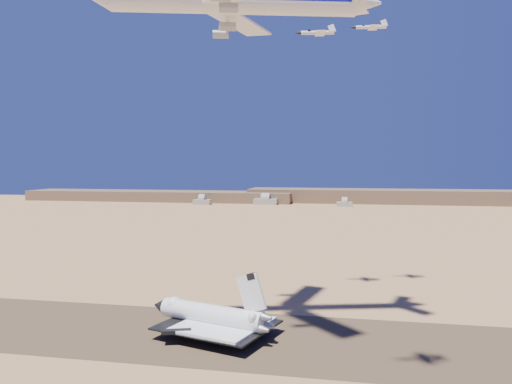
% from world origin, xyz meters
% --- Properties ---
extents(ground, '(1200.00, 1200.00, 0.00)m').
position_xyz_m(ground, '(0.00, 0.00, 0.00)').
color(ground, tan).
rests_on(ground, ground).
extents(runway, '(600.00, 50.00, 0.06)m').
position_xyz_m(runway, '(0.00, 0.00, 0.03)').
color(runway, brown).
rests_on(runway, ground).
extents(ridgeline, '(960.00, 90.00, 18.00)m').
position_xyz_m(ridgeline, '(65.32, 527.31, 7.63)').
color(ridgeline, brown).
rests_on(ridgeline, ground).
extents(hangars, '(200.50, 29.50, 30.00)m').
position_xyz_m(hangars, '(-64.00, 478.43, 4.83)').
color(hangars, '#A09D8E').
rests_on(hangars, ground).
extents(shuttle, '(43.10, 34.14, 21.02)m').
position_xyz_m(shuttle, '(7.20, 0.31, 5.65)').
color(shuttle, white).
rests_on(shuttle, runway).
extents(carrier_747, '(85.90, 64.38, 21.43)m').
position_xyz_m(carrier_747, '(12.11, 1.57, 100.26)').
color(carrier_747, white).
extents(crew_a, '(0.63, 0.77, 1.82)m').
position_xyz_m(crew_a, '(12.38, -8.04, 0.97)').
color(crew_a, '#BB580B').
rests_on(crew_a, runway).
extents(crew_b, '(0.73, 0.88, 1.57)m').
position_xyz_m(crew_b, '(18.91, -8.97, 0.85)').
color(crew_b, '#BB580B').
rests_on(crew_b, runway).
extents(crew_c, '(1.14, 0.79, 1.76)m').
position_xyz_m(crew_c, '(16.04, -7.78, 0.94)').
color(crew_c, '#BB580B').
rests_on(crew_c, runway).
extents(chase_jet_c, '(15.96, 8.86, 3.99)m').
position_xyz_m(chase_jet_c, '(35.15, 51.00, 102.83)').
color(chase_jet_c, white).
extents(chase_jet_d, '(14.97, 8.25, 3.74)m').
position_xyz_m(chase_jet_d, '(55.48, 60.27, 106.35)').
color(chase_jet_d, white).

